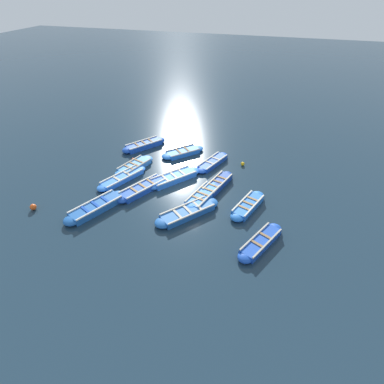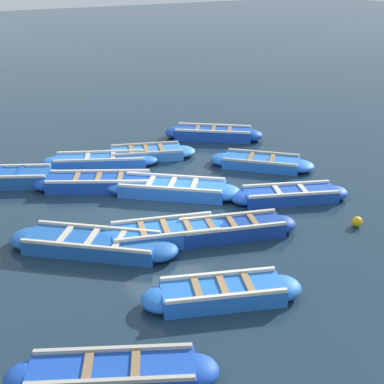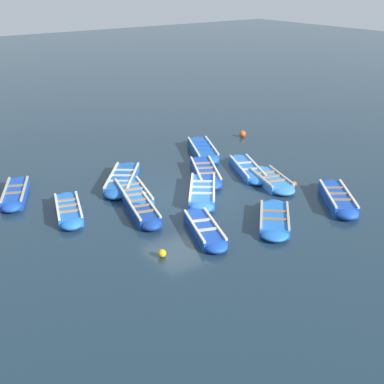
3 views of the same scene
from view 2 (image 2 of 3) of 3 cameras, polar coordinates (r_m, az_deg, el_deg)
name	(u,v)px [view 2 (image 2 of 3)]	position (r m, az deg, el deg)	size (l,w,h in m)	color
ground_plane	(174,209)	(14.53, -1.96, -1.78)	(120.00, 120.00, 0.00)	#1C303F
boat_alongside	(232,229)	(13.08, 4.26, -3.98)	(3.36, 1.63, 0.43)	navy
boat_tucked	(112,374)	(9.10, -8.49, -18.68)	(3.41, 2.16, 0.42)	#1947B7
boat_end_of_row	(100,161)	(17.74, -9.74, 3.30)	(3.75, 2.28, 0.36)	blue
boat_outer_left	(165,234)	(12.83, -2.87, -4.53)	(3.58, 1.83, 0.44)	blue
boat_centre	(290,195)	(15.17, 10.39, -0.33)	(3.41, 1.91, 0.39)	#1947B7
boat_mid_row	(147,153)	(18.20, -4.87, 4.13)	(3.47, 1.97, 0.37)	#3884E0
boat_bow_out	(261,162)	(17.47, 7.40, 3.15)	(3.09, 3.02, 0.38)	blue
boat_inner_gap	(222,293)	(10.77, 3.26, -10.73)	(3.32, 1.83, 0.42)	blue
boat_near_quay	(213,134)	(20.07, 2.29, 6.23)	(3.42, 2.84, 0.46)	#1947B7
boat_stern_in	(99,183)	(15.92, -9.90, 0.98)	(3.80, 2.54, 0.43)	#1947B7
boat_far_corner	(172,189)	(15.29, -2.11, 0.35)	(3.64, 3.16, 0.43)	blue
boat_drifting	(92,244)	(12.65, -10.57, -5.47)	(3.72, 3.29, 0.41)	#1E59AD
buoy_orange_near	(163,146)	(18.98, -3.16, 4.91)	(0.24, 0.24, 0.24)	#E05119
buoy_white_drifting	(357,222)	(14.17, 17.20, -3.03)	(0.26, 0.26, 0.26)	#EAB214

